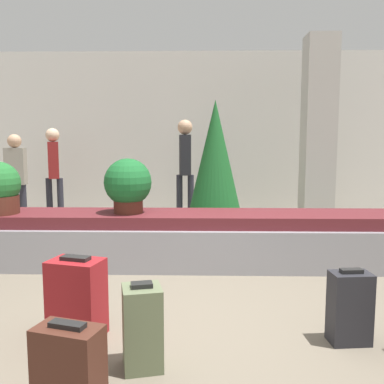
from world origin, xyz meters
TOP-DOWN VIEW (x-y plane):
  - ground_plane at (0.00, 0.00)m, footprint 18.00×18.00m
  - back_wall at (0.00, 5.03)m, footprint 18.00×0.06m
  - carousel at (0.00, 1.59)m, footprint 8.78×0.90m
  - pillar at (2.06, 3.78)m, footprint 0.50×0.50m
  - suitcase_0 at (1.22, -0.41)m, footprint 0.31×0.22m
  - suitcase_2 at (-0.84, -0.34)m, footprint 0.45×0.36m
  - suitcase_3 at (-0.65, -1.17)m, footprint 0.43×0.32m
  - suitcase_4 at (-0.27, -0.80)m, footprint 0.30×0.30m
  - potted_plant_1 at (-0.76, 1.56)m, footprint 0.57×0.57m
  - traveler_0 at (-2.96, 3.52)m, footprint 0.33×0.22m
  - traveler_1 at (-2.53, 4.09)m, footprint 0.31×0.36m
  - traveler_2 at (-0.18, 4.03)m, footprint 0.31×0.34m
  - decorated_tree at (0.31, 2.91)m, footprint 0.90×0.90m

SIDE VIEW (x-z plane):
  - ground_plane at x=0.00m, z-range 0.00..0.00m
  - suitcase_3 at x=-0.65m, z-range -0.01..0.46m
  - suitcase_0 at x=1.22m, z-range -0.01..0.55m
  - suitcase_4 at x=-0.27m, z-range -0.01..0.57m
  - suitcase_2 at x=-0.84m, z-range -0.01..0.62m
  - carousel at x=0.00m, z-range -0.01..0.62m
  - traveler_0 at x=-2.96m, z-range 0.15..1.74m
  - potted_plant_1 at x=-0.76m, z-range 0.64..1.30m
  - traveler_1 at x=-2.53m, z-range 0.17..1.88m
  - traveler_2 at x=-0.18m, z-range 0.20..2.05m
  - decorated_tree at x=0.31m, z-range 0.09..2.18m
  - back_wall at x=0.00m, z-range 0.00..3.20m
  - pillar at x=2.06m, z-range 0.00..3.20m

